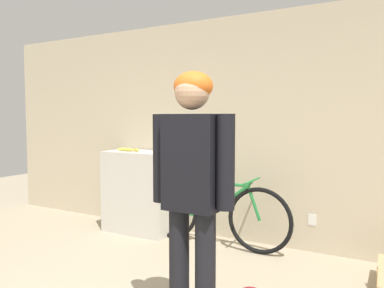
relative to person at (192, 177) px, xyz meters
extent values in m
cube|color=beige|center=(-0.15, 1.96, 0.25)|extent=(8.00, 0.06, 2.60)
cube|color=white|center=(0.40, 1.93, -0.70)|extent=(0.08, 0.01, 0.12)
cube|color=beige|center=(-1.66, 1.67, -0.54)|extent=(0.88, 0.50, 1.01)
cylinder|color=black|center=(-0.10, 0.00, -0.63)|extent=(0.14, 0.14, 0.83)
cylinder|color=black|center=(0.10, 0.00, -0.63)|extent=(0.14, 0.14, 0.83)
cube|color=black|center=(0.00, 0.00, 0.10)|extent=(0.36, 0.20, 0.63)
cylinder|color=black|center=(-0.24, 0.00, 0.11)|extent=(0.12, 0.12, 0.59)
cylinder|color=black|center=(0.24, 0.00, 0.11)|extent=(0.12, 0.12, 0.59)
sphere|color=tan|center=(0.00, 0.00, 0.55)|extent=(0.23, 0.23, 0.23)
ellipsoid|color=orange|center=(0.00, 0.02, 0.59)|extent=(0.26, 0.24, 0.19)
torus|color=black|center=(-1.17, 1.62, -0.70)|extent=(0.71, 0.05, 0.71)
torus|color=black|center=(-0.07, 1.61, -0.70)|extent=(0.71, 0.05, 0.71)
cylinder|color=#237A38|center=(-0.96, 1.62, -0.72)|extent=(0.42, 0.03, 0.09)
cylinder|color=#237A38|center=(-1.02, 1.62, -0.51)|extent=(0.33, 0.03, 0.39)
cylinder|color=#237A38|center=(-0.81, 1.62, -0.54)|extent=(0.14, 0.03, 0.43)
cylinder|color=#237A38|center=(-0.48, 1.61, -0.54)|extent=(0.57, 0.04, 0.44)
cylinder|color=#237A38|center=(-0.54, 1.61, -0.33)|extent=(0.66, 0.04, 0.05)
cylinder|color=#237A38|center=(-0.14, 1.61, -0.52)|extent=(0.16, 0.03, 0.37)
cylinder|color=#237A38|center=(-0.19, 1.61, -0.31)|extent=(0.07, 0.03, 0.08)
cylinder|color=#237A38|center=(-0.17, 1.61, -0.28)|extent=(0.02, 0.46, 0.02)
ellipsoid|color=black|center=(-0.87, 1.62, -0.30)|extent=(0.22, 0.08, 0.05)
ellipsoid|color=#EAD64C|center=(-1.79, 1.60, -0.01)|extent=(0.16, 0.04, 0.04)
ellipsoid|color=#EAD64C|center=(-1.89, 1.62, -0.01)|extent=(0.15, 0.10, 0.04)
ellipsoid|color=#EAD64C|center=(-1.68, 1.62, -0.01)|extent=(0.15, 0.10, 0.04)
sphere|color=brown|center=(-1.95, 1.63, -0.01)|extent=(0.02, 0.02, 0.02)
camera|label=1|loc=(1.16, -2.11, 0.39)|focal=35.00mm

